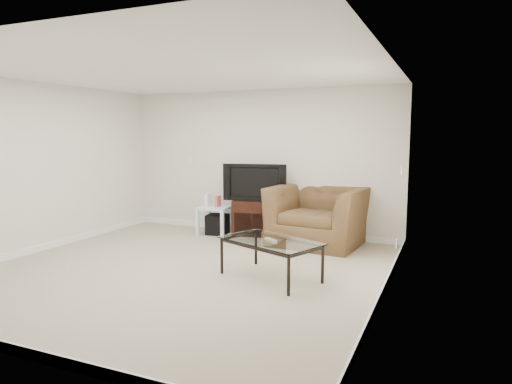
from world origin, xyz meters
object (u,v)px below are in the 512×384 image
at_px(tv_stand, 257,217).
at_px(coffee_table, 270,259).
at_px(side_table, 215,220).
at_px(recliner, 318,206).
at_px(television, 256,182).
at_px(subwoofer, 217,224).

xyz_separation_m(tv_stand, coffee_table, (1.11, -2.15, -0.07)).
height_order(side_table, coffee_table, side_table).
bearing_deg(recliner, television, 175.00).
xyz_separation_m(tv_stand, recliner, (1.15, -0.23, 0.31)).
distance_m(tv_stand, coffee_table, 2.42).
bearing_deg(coffee_table, tv_stand, 117.21).
distance_m(television, recliner, 1.21).
height_order(tv_stand, coffee_table, tv_stand).
distance_m(television, side_table, 0.99).
height_order(television, coffee_table, television).
height_order(subwoofer, coffee_table, coffee_table).
bearing_deg(tv_stand, recliner, -17.57).
height_order(side_table, subwoofer, side_table).
bearing_deg(subwoofer, tv_stand, 17.53).
bearing_deg(coffee_table, side_table, 133.01).
bearing_deg(television, subwoofer, -174.57).
bearing_deg(subwoofer, recliner, -0.72).
relative_size(recliner, coffee_table, 1.17).
relative_size(side_table, recliner, 0.36).
xyz_separation_m(subwoofer, coffee_table, (1.76, -1.94, 0.06)).
bearing_deg(subwoofer, television, 15.00).
bearing_deg(recliner, coffee_table, -86.57).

